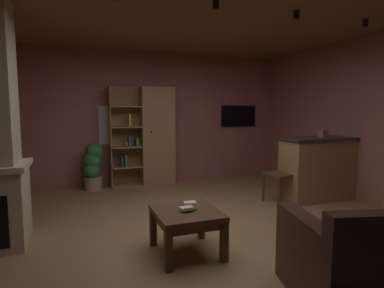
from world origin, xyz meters
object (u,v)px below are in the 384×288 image
(dining_chair, at_px, (284,170))
(potted_floor_plant, at_px, (93,165))
(coffee_table, at_px, (187,219))
(table_book_1, at_px, (186,208))
(table_book_2, at_px, (190,203))
(wall_mounted_tv, at_px, (238,116))
(bookshelf_cabinet, at_px, (153,137))
(table_book_0, at_px, (189,209))
(kitchen_bar_counter, at_px, (324,168))
(tissue_box, at_px, (323,133))

(dining_chair, bearing_deg, potted_floor_plant, 146.84)
(coffee_table, relative_size, potted_floor_plant, 0.78)
(table_book_1, height_order, table_book_2, table_book_2)
(table_book_1, distance_m, wall_mounted_tv, 4.33)
(bookshelf_cabinet, relative_size, dining_chair, 2.10)
(table_book_2, bearing_deg, bookshelf_cabinet, 83.76)
(table_book_2, distance_m, wall_mounted_tv, 4.21)
(table_book_0, distance_m, wall_mounted_tv, 4.26)
(bookshelf_cabinet, distance_m, kitchen_bar_counter, 3.22)
(wall_mounted_tv, bearing_deg, coffee_table, -125.42)
(kitchen_bar_counter, xyz_separation_m, wall_mounted_tv, (-0.42, 2.25, 0.83))
(dining_chair, relative_size, wall_mounted_tv, 1.09)
(kitchen_bar_counter, xyz_separation_m, table_book_0, (-2.83, -1.16, -0.06))
(coffee_table, relative_size, table_book_2, 5.45)
(wall_mounted_tv, bearing_deg, table_book_2, -125.22)
(kitchen_bar_counter, height_order, table_book_0, kitchen_bar_counter)
(bookshelf_cabinet, relative_size, tissue_box, 16.13)
(bookshelf_cabinet, xyz_separation_m, coffee_table, (-0.40, -3.22, -0.59))
(tissue_box, height_order, potted_floor_plant, tissue_box)
(kitchen_bar_counter, bearing_deg, tissue_box, 70.99)
(table_book_0, xyz_separation_m, dining_chair, (2.06, 1.22, 0.06))
(kitchen_bar_counter, relative_size, table_book_2, 12.04)
(tissue_box, relative_size, dining_chair, 0.13)
(wall_mounted_tv, bearing_deg, table_book_0, -125.17)
(coffee_table, bearing_deg, potted_floor_plant, 103.87)
(dining_chair, distance_m, wall_mounted_tv, 2.37)
(table_book_0, relative_size, potted_floor_plant, 0.15)
(coffee_table, bearing_deg, table_book_0, 26.97)
(table_book_0, bearing_deg, potted_floor_plant, 104.57)
(tissue_box, height_order, dining_chair, tissue_box)
(table_book_0, height_order, potted_floor_plant, potted_floor_plant)
(bookshelf_cabinet, bearing_deg, dining_chair, -49.51)
(table_book_1, height_order, potted_floor_plant, potted_floor_plant)
(potted_floor_plant, height_order, wall_mounted_tv, wall_mounted_tv)
(bookshelf_cabinet, bearing_deg, table_book_2, -96.24)
(coffee_table, xyz_separation_m, table_book_0, (0.04, 0.02, 0.10))
(tissue_box, relative_size, wall_mounted_tv, 0.14)
(tissue_box, distance_m, table_book_0, 3.19)
(table_book_0, bearing_deg, kitchen_bar_counter, 22.33)
(coffee_table, xyz_separation_m, wall_mounted_tv, (2.44, 3.43, 0.98))
(tissue_box, height_order, table_book_1, tissue_box)
(kitchen_bar_counter, relative_size, potted_floor_plant, 1.72)
(tissue_box, bearing_deg, potted_floor_plant, 153.48)
(table_book_2, height_order, potted_floor_plant, potted_floor_plant)
(table_book_2, bearing_deg, table_book_1, -128.33)
(kitchen_bar_counter, relative_size, table_book_0, 11.27)
(wall_mounted_tv, bearing_deg, bookshelf_cabinet, -174.09)
(kitchen_bar_counter, height_order, dining_chair, kitchen_bar_counter)
(table_book_1, bearing_deg, table_book_0, 46.83)
(dining_chair, bearing_deg, coffee_table, -149.47)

